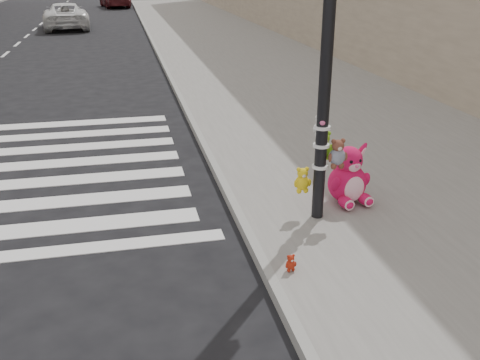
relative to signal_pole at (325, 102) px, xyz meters
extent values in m
plane|color=black|center=(-2.62, -1.82, -1.77)|extent=(120.00, 120.00, 0.00)
cube|color=slate|center=(2.38, 8.18, -1.70)|extent=(7.00, 80.00, 0.14)
cube|color=gray|center=(-1.07, 8.18, -1.70)|extent=(0.12, 80.00, 0.15)
cylinder|color=black|center=(-0.02, -0.02, 0.37)|extent=(0.16, 0.16, 4.00)
cylinder|color=white|center=(-0.02, -0.02, -0.88)|extent=(0.22, 0.22, 0.04)
cylinder|color=white|center=(-0.02, -0.02, -0.58)|extent=(0.22, 0.22, 0.04)
cylinder|color=white|center=(-0.02, -0.02, -0.33)|extent=(0.22, 0.22, 0.04)
ellipsoid|color=#DB1251|center=(0.46, 0.11, -1.55)|extent=(0.23, 0.33, 0.17)
ellipsoid|color=#DB1251|center=(0.78, 0.16, -1.55)|extent=(0.23, 0.33, 0.17)
ellipsoid|color=#DB1251|center=(0.58, 0.38, -1.34)|extent=(0.65, 0.58, 0.58)
ellipsoid|color=#F9BFD1|center=(0.61, 0.19, -1.36)|extent=(0.34, 0.16, 0.38)
sphere|color=#DB1251|center=(0.58, 0.38, -0.98)|extent=(0.46, 0.46, 0.40)
ellipsoid|color=#DB1251|center=(0.40, 0.38, -0.92)|extent=(0.29, 0.12, 0.40)
ellipsoid|color=#DB1251|center=(0.76, 0.43, -0.92)|extent=(0.29, 0.12, 0.40)
imported|color=white|center=(-5.36, 26.05, -1.06)|extent=(2.79, 5.27, 1.41)
camera|label=1|loc=(-2.54, -6.40, 1.68)|focal=40.00mm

